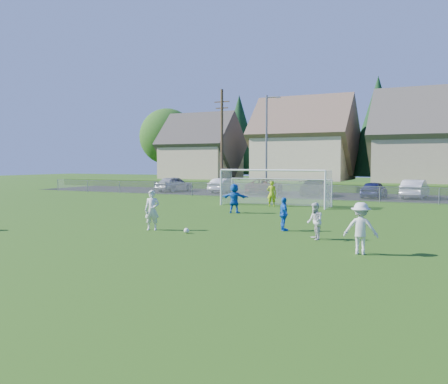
{
  "coord_description": "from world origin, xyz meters",
  "views": [
    {
      "loc": [
        10.95,
        -14.43,
        2.98
      ],
      "look_at": [
        0.0,
        8.0,
        1.4
      ],
      "focal_mm": 38.0,
      "sensor_mm": 36.0,
      "label": 1
    }
  ],
  "objects_px": {
    "player_white_c": "(361,228)",
    "car_d": "(316,188)",
    "player_white_b": "(315,221)",
    "car_f": "(415,189)",
    "soccer_ball": "(186,231)",
    "car_a": "(174,184)",
    "player_blue_b": "(234,198)",
    "car_b": "(224,185)",
    "car_e": "(374,190)",
    "soccer_goal": "(276,182)",
    "player_white_a": "(152,210)",
    "player_blue_a": "(284,214)",
    "car_c": "(265,186)",
    "goalkeeper": "(272,194)"
  },
  "relations": [
    {
      "from": "car_b",
      "to": "soccer_goal",
      "type": "height_order",
      "value": "soccer_goal"
    },
    {
      "from": "soccer_ball",
      "to": "player_white_b",
      "type": "distance_m",
      "value": 5.36
    },
    {
      "from": "player_white_b",
      "to": "car_f",
      "type": "relative_size",
      "value": 0.31
    },
    {
      "from": "goalkeeper",
      "to": "car_e",
      "type": "relative_size",
      "value": 0.43
    },
    {
      "from": "player_white_a",
      "to": "player_white_c",
      "type": "bearing_deg",
      "value": -31.03
    },
    {
      "from": "player_blue_a",
      "to": "soccer_goal",
      "type": "distance_m",
      "value": 11.88
    },
    {
      "from": "player_blue_a",
      "to": "soccer_goal",
      "type": "relative_size",
      "value": 0.2
    },
    {
      "from": "car_b",
      "to": "car_a",
      "type": "bearing_deg",
      "value": 11.92
    },
    {
      "from": "car_d",
      "to": "car_b",
      "type": "bearing_deg",
      "value": -5.66
    },
    {
      "from": "car_a",
      "to": "car_d",
      "type": "height_order",
      "value": "car_a"
    },
    {
      "from": "goalkeeper",
      "to": "player_white_c",
      "type": "bearing_deg",
      "value": 107.69
    },
    {
      "from": "player_white_c",
      "to": "car_c",
      "type": "height_order",
      "value": "player_white_c"
    },
    {
      "from": "soccer_ball",
      "to": "car_e",
      "type": "xyz_separation_m",
      "value": [
        4.04,
        23.79,
        0.58
      ]
    },
    {
      "from": "goalkeeper",
      "to": "car_d",
      "type": "relative_size",
      "value": 0.34
    },
    {
      "from": "player_white_b",
      "to": "car_a",
      "type": "distance_m",
      "value": 31.09
    },
    {
      "from": "car_e",
      "to": "soccer_goal",
      "type": "relative_size",
      "value": 0.55
    },
    {
      "from": "soccer_ball",
      "to": "car_e",
      "type": "bearing_deg",
      "value": 80.36
    },
    {
      "from": "player_white_b",
      "to": "goalkeeper",
      "type": "height_order",
      "value": "goalkeeper"
    },
    {
      "from": "car_f",
      "to": "soccer_goal",
      "type": "height_order",
      "value": "soccer_goal"
    },
    {
      "from": "player_white_c",
      "to": "goalkeeper",
      "type": "relative_size",
      "value": 0.97
    },
    {
      "from": "player_white_c",
      "to": "car_a",
      "type": "xyz_separation_m",
      "value": [
        -22.9,
        25.31,
        -0.08
      ]
    },
    {
      "from": "car_e",
      "to": "car_f",
      "type": "xyz_separation_m",
      "value": [
        3.1,
        0.93,
        0.08
      ]
    },
    {
      "from": "car_f",
      "to": "soccer_goal",
      "type": "relative_size",
      "value": 0.63
    },
    {
      "from": "player_white_a",
      "to": "car_c",
      "type": "bearing_deg",
      "value": 78.39
    },
    {
      "from": "player_white_a",
      "to": "car_b",
      "type": "height_order",
      "value": "player_white_a"
    },
    {
      "from": "player_blue_b",
      "to": "car_e",
      "type": "xyz_separation_m",
      "value": [
        5.55,
        15.72,
        -0.17
      ]
    },
    {
      "from": "soccer_ball",
      "to": "car_f",
      "type": "xyz_separation_m",
      "value": [
        7.14,
        24.72,
        0.66
      ]
    },
    {
      "from": "soccer_ball",
      "to": "car_d",
      "type": "height_order",
      "value": "car_d"
    },
    {
      "from": "player_white_b",
      "to": "player_blue_a",
      "type": "xyz_separation_m",
      "value": [
        -1.83,
        1.7,
        0.01
      ]
    },
    {
      "from": "car_f",
      "to": "car_e",
      "type": "bearing_deg",
      "value": 21.7
    },
    {
      "from": "car_b",
      "to": "soccer_goal",
      "type": "relative_size",
      "value": 0.57
    },
    {
      "from": "player_white_c",
      "to": "car_d",
      "type": "xyz_separation_m",
      "value": [
        -8.28,
        25.46,
        -0.11
      ]
    },
    {
      "from": "player_white_b",
      "to": "player_blue_b",
      "type": "bearing_deg",
      "value": -167.99
    },
    {
      "from": "player_white_a",
      "to": "player_blue_b",
      "type": "xyz_separation_m",
      "value": [
        0.31,
        7.92,
        -0.01
      ]
    },
    {
      "from": "player_blue_b",
      "to": "car_a",
      "type": "height_order",
      "value": "player_blue_b"
    },
    {
      "from": "player_blue_a",
      "to": "soccer_goal",
      "type": "bearing_deg",
      "value": -16.25
    },
    {
      "from": "player_blue_b",
      "to": "car_f",
      "type": "bearing_deg",
      "value": -124.78
    },
    {
      "from": "player_white_b",
      "to": "car_d",
      "type": "height_order",
      "value": "car_d"
    },
    {
      "from": "car_e",
      "to": "soccer_ball",
      "type": "bearing_deg",
      "value": 84.5
    },
    {
      "from": "soccer_ball",
      "to": "car_c",
      "type": "relative_size",
      "value": 0.04
    },
    {
      "from": "car_d",
      "to": "car_f",
      "type": "relative_size",
      "value": 1.09
    },
    {
      "from": "car_f",
      "to": "car_c",
      "type": "bearing_deg",
      "value": 5.73
    },
    {
      "from": "car_b",
      "to": "player_blue_b",
      "type": "bearing_deg",
      "value": 120.6
    },
    {
      "from": "car_a",
      "to": "soccer_goal",
      "type": "relative_size",
      "value": 0.61
    },
    {
      "from": "player_white_c",
      "to": "car_c",
      "type": "relative_size",
      "value": 0.33
    },
    {
      "from": "car_b",
      "to": "car_e",
      "type": "relative_size",
      "value": 1.04
    },
    {
      "from": "player_blue_a",
      "to": "car_f",
      "type": "height_order",
      "value": "car_f"
    },
    {
      "from": "goalkeeper",
      "to": "soccer_goal",
      "type": "relative_size",
      "value": 0.23
    },
    {
      "from": "goalkeeper",
      "to": "car_e",
      "type": "distance_m",
      "value": 11.97
    },
    {
      "from": "soccer_ball",
      "to": "player_white_c",
      "type": "distance_m",
      "value": 7.54
    }
  ]
}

